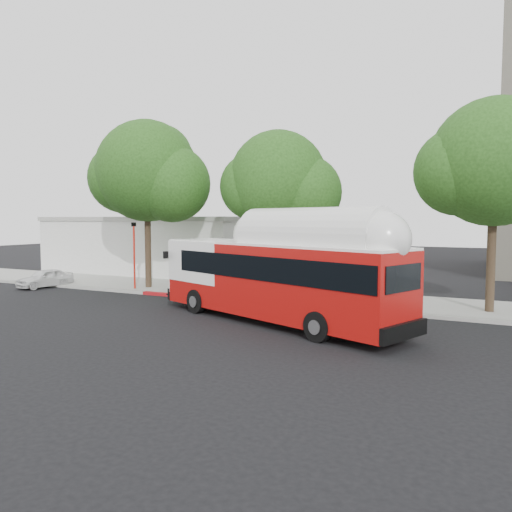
% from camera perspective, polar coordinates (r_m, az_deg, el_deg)
% --- Properties ---
extents(ground, '(120.00, 120.00, 0.00)m').
position_cam_1_polar(ground, '(20.33, -1.82, -7.38)').
color(ground, black).
rests_on(ground, ground).
extents(sidewalk, '(60.00, 5.00, 0.15)m').
position_cam_1_polar(sidewalk, '(26.14, 4.94, -4.61)').
color(sidewalk, gray).
rests_on(sidewalk, ground).
extents(curb_strip, '(60.00, 0.30, 0.15)m').
position_cam_1_polar(curb_strip, '(23.77, 2.64, -5.50)').
color(curb_strip, gray).
rests_on(curb_strip, ground).
extents(red_curb_segment, '(10.00, 0.32, 0.16)m').
position_cam_1_polar(red_curb_segment, '(25.11, -3.66, -4.96)').
color(red_curb_segment, maroon).
rests_on(red_curb_segment, ground).
extents(street_tree_left, '(6.67, 5.80, 9.74)m').
position_cam_1_polar(street_tree_left, '(29.36, -11.57, 9.07)').
color(street_tree_left, '#2D2116').
rests_on(street_tree_left, ground).
extents(street_tree_mid, '(5.75, 5.00, 8.62)m').
position_cam_1_polar(street_tree_mid, '(25.71, 3.42, 8.28)').
color(street_tree_mid, '#2D2116').
rests_on(street_tree_mid, ground).
extents(street_tree_right, '(6.21, 5.40, 9.18)m').
position_cam_1_polar(street_tree_right, '(23.51, 26.66, 9.07)').
color(street_tree_right, '#2D2116').
rests_on(street_tree_right, ground).
extents(low_commercial_bldg, '(16.20, 10.20, 4.25)m').
position_cam_1_polar(low_commercial_bldg, '(39.34, -10.21, 1.35)').
color(low_commercial_bldg, silver).
rests_on(low_commercial_bldg, ground).
extents(transit_bus, '(12.19, 6.44, 3.63)m').
position_cam_1_polar(transit_bus, '(19.62, 2.31, -2.79)').
color(transit_bus, '#A00D0B').
rests_on(transit_bus, ground).
extents(parked_car, '(3.48, 1.88, 1.12)m').
position_cam_1_polar(parked_car, '(32.45, -22.96, -2.34)').
color(parked_car, silver).
rests_on(parked_car, ground).
extents(signal_pole, '(0.11, 0.37, 3.91)m').
position_cam_1_polar(signal_pole, '(29.06, -13.74, -0.00)').
color(signal_pole, red).
rests_on(signal_pole, ground).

